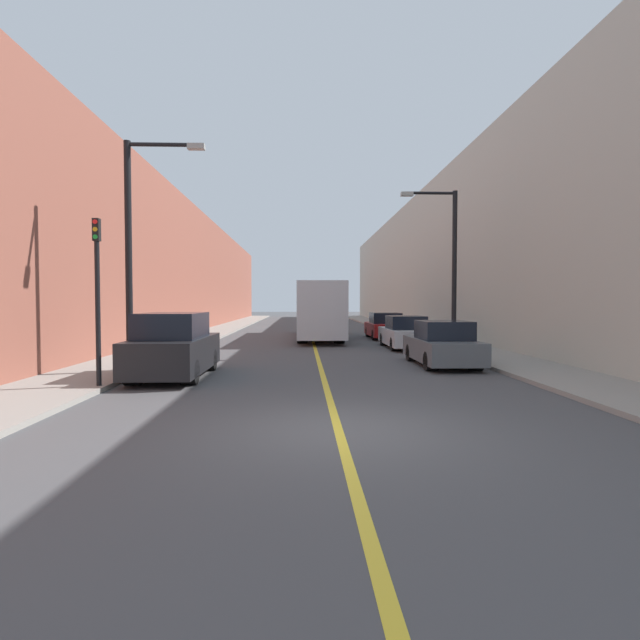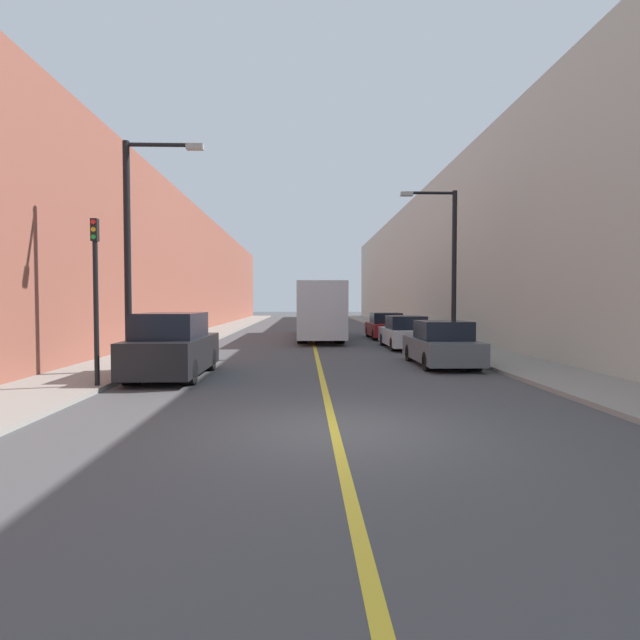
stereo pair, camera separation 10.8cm
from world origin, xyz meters
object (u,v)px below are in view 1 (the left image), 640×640
object	(u,v)px
car_right_far	(385,327)
street_lamp_left	(136,240)
bus	(318,309)
traffic_light	(98,295)
car_right_mid	(405,334)
car_right_near	(442,346)
parked_suv_left	(174,348)
street_lamp_right	(449,260)

from	to	relation	value
car_right_far	street_lamp_left	distance (m)	17.80
bus	car_right_far	bearing A→B (deg)	-7.62
bus	traffic_light	distance (m)	18.54
car_right_mid	traffic_light	distance (m)	14.72
street_lamp_left	traffic_light	xyz separation A→B (m)	(-0.11, -2.54, -1.65)
bus	car_right_near	xyz separation A→B (m)	(3.81, -13.13, -1.04)
parked_suv_left	car_right_far	bearing A→B (deg)	59.97
parked_suv_left	street_lamp_left	world-z (taller)	street_lamp_left
street_lamp_left	traffic_light	size ratio (longest dim) A/B	1.65
car_right_near	parked_suv_left	bearing A→B (deg)	-164.63
bus	car_right_far	distance (m)	4.11
parked_suv_left	car_right_near	bearing A→B (deg)	15.37
bus	street_lamp_left	distance (m)	16.26
bus	traffic_light	size ratio (longest dim) A/B	2.97
car_right_mid	street_lamp_left	bearing A→B (deg)	-139.74
parked_suv_left	traffic_light	xyz separation A→B (m)	(-1.32, -2.06, 1.49)
street_lamp_right	traffic_light	bearing A→B (deg)	-143.83
parked_suv_left	car_right_far	size ratio (longest dim) A/B	1.01
car_right_mid	car_right_near	bearing A→B (deg)	-90.40
car_right_near	street_lamp_right	bearing A→B (deg)	70.43
car_right_near	street_lamp_left	xyz separation A→B (m)	(-9.71, -1.86, 3.32)
car_right_far	traffic_light	world-z (taller)	traffic_light
car_right_far	traffic_light	distance (m)	19.77
bus	street_lamp_right	size ratio (longest dim) A/B	1.83
car_right_mid	traffic_light	size ratio (longest dim) A/B	1.11
bus	street_lamp_left	size ratio (longest dim) A/B	1.80
car_right_near	car_right_far	bearing A→B (deg)	89.40
parked_suv_left	car_right_mid	distance (m)	12.22
car_right_near	street_lamp_left	distance (m)	10.43
bus	street_lamp_right	xyz separation A→B (m)	(5.14, -9.37, 2.21)
car_right_far	car_right_near	bearing A→B (deg)	-90.60
traffic_light	street_lamp_right	bearing A→B (deg)	36.17
car_right_near	car_right_far	xyz separation A→B (m)	(0.13, 12.60, 0.00)
car_right_mid	street_lamp_right	bearing A→B (deg)	-63.96
car_right_near	car_right_far	size ratio (longest dim) A/B	0.96
street_lamp_right	traffic_light	xyz separation A→B (m)	(-11.16, -8.16, -1.59)
traffic_light	car_right_near	bearing A→B (deg)	24.12
bus	street_lamp_left	world-z (taller)	street_lamp_left
car_right_mid	street_lamp_right	size ratio (longest dim) A/B	0.68
parked_suv_left	car_right_mid	bearing A→B (deg)	45.63
car_right_far	traffic_light	bearing A→B (deg)	-120.35
car_right_mid	parked_suv_left	bearing A→B (deg)	-134.37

